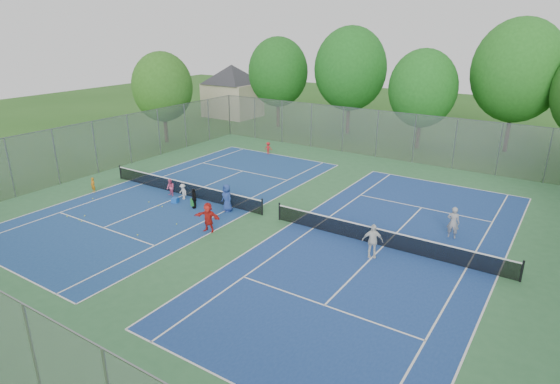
# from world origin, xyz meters

# --- Properties ---
(ground) EXTENTS (120.00, 120.00, 0.00)m
(ground) POSITION_xyz_m (0.00, 0.00, 0.00)
(ground) COLOR #27561B
(ground) RESTS_ON ground
(court_pad) EXTENTS (32.00, 32.00, 0.01)m
(court_pad) POSITION_xyz_m (0.00, 0.00, 0.01)
(court_pad) COLOR #326A3C
(court_pad) RESTS_ON ground
(court_left) EXTENTS (10.97, 23.77, 0.01)m
(court_left) POSITION_xyz_m (-7.00, 0.00, 0.02)
(court_left) COLOR navy
(court_left) RESTS_ON court_pad
(court_right) EXTENTS (10.97, 23.77, 0.01)m
(court_right) POSITION_xyz_m (7.00, 0.00, 0.02)
(court_right) COLOR navy
(court_right) RESTS_ON court_pad
(net_left) EXTENTS (12.87, 0.10, 0.91)m
(net_left) POSITION_xyz_m (-7.00, 0.00, 0.46)
(net_left) COLOR black
(net_left) RESTS_ON ground
(net_right) EXTENTS (12.87, 0.10, 0.91)m
(net_right) POSITION_xyz_m (7.00, 0.00, 0.46)
(net_right) COLOR black
(net_right) RESTS_ON ground
(fence_north) EXTENTS (32.00, 0.10, 4.00)m
(fence_north) POSITION_xyz_m (0.00, 16.00, 2.00)
(fence_north) COLOR gray
(fence_north) RESTS_ON ground
(fence_west) EXTENTS (0.10, 32.00, 4.00)m
(fence_west) POSITION_xyz_m (-16.00, 0.00, 2.00)
(fence_west) COLOR gray
(fence_west) RESTS_ON ground
(house) EXTENTS (11.03, 11.03, 7.30)m
(house) POSITION_xyz_m (-22.00, 24.00, 4.21)
(house) COLOR #B7A88C
(house) RESTS_ON ground
(tree_nw) EXTENTS (6.40, 6.40, 9.58)m
(tree_nw) POSITION_xyz_m (-14.00, 22.00, 5.89)
(tree_nw) COLOR #443326
(tree_nw) RESTS_ON ground
(tree_nl) EXTENTS (7.20, 7.20, 10.69)m
(tree_nl) POSITION_xyz_m (-6.00, 23.00, 6.54)
(tree_nl) COLOR #443326
(tree_nl) RESTS_ON ground
(tree_nc) EXTENTS (6.00, 6.00, 8.85)m
(tree_nc) POSITION_xyz_m (2.00, 21.00, 5.39)
(tree_nc) COLOR #443326
(tree_nc) RESTS_ON ground
(tree_nr) EXTENTS (7.60, 7.60, 11.42)m
(tree_nr) POSITION_xyz_m (9.00, 24.00, 7.04)
(tree_nr) COLOR #443326
(tree_nr) RESTS_ON ground
(tree_side_w) EXTENTS (5.60, 5.60, 8.47)m
(tree_side_w) POSITION_xyz_m (-19.00, 10.00, 5.24)
(tree_side_w) COLOR #443326
(tree_side_w) RESTS_ON ground
(ball_crate) EXTENTS (0.48, 0.48, 0.33)m
(ball_crate) POSITION_xyz_m (-6.47, -1.35, 0.17)
(ball_crate) COLOR blue
(ball_crate) RESTS_ON ground
(ball_hopper) EXTENTS (0.28, 0.28, 0.50)m
(ball_hopper) POSITION_xyz_m (-5.10, -1.14, 0.25)
(ball_hopper) COLOR #268E35
(ball_hopper) RESTS_ON ground
(student_a) EXTENTS (0.39, 0.26, 1.05)m
(student_a) POSITION_xyz_m (-12.50, -2.97, 0.53)
(student_a) COLOR #C06E12
(student_a) RESTS_ON ground
(student_b) EXTENTS (0.65, 0.55, 1.17)m
(student_b) POSITION_xyz_m (-7.61, -0.60, 0.58)
(student_b) COLOR #E25884
(student_b) RESTS_ON ground
(student_c) EXTENTS (0.73, 0.50, 1.05)m
(student_c) POSITION_xyz_m (-6.49, -0.60, 0.53)
(student_c) COLOR silver
(student_c) RESTS_ON ground
(student_d) EXTENTS (0.81, 0.63, 1.29)m
(student_d) POSITION_xyz_m (-4.80, -1.36, 0.64)
(student_d) COLOR black
(student_d) RESTS_ON ground
(student_e) EXTENTS (0.96, 0.77, 1.72)m
(student_e) POSITION_xyz_m (-2.80, -0.60, 0.86)
(student_e) COLOR navy
(student_e) RESTS_ON ground
(student_f) EXTENTS (1.62, 0.80, 1.68)m
(student_f) POSITION_xyz_m (-1.76, -3.48, 0.84)
(student_f) COLOR red
(student_f) RESTS_ON ground
(child_far_baseline) EXTENTS (0.78, 0.58, 1.07)m
(child_far_baseline) POSITION_xyz_m (-8.22, 11.68, 0.54)
(child_far_baseline) COLOR red
(child_far_baseline) RESTS_ON ground
(instructor) EXTENTS (0.67, 0.46, 1.76)m
(instructor) POSITION_xyz_m (9.65, 3.01, 0.88)
(instructor) COLOR gray
(instructor) RESTS_ON ground
(teen_court_b) EXTENTS (1.10, 0.85, 1.74)m
(teen_court_b) POSITION_xyz_m (6.93, -1.40, 0.87)
(teen_court_b) COLOR silver
(teen_court_b) RESTS_ON ground
(tennis_ball_0) EXTENTS (0.07, 0.07, 0.07)m
(tennis_ball_0) POSITION_xyz_m (-3.88, -3.83, 0.03)
(tennis_ball_0) COLOR #B4DA32
(tennis_ball_0) RESTS_ON ground
(tennis_ball_1) EXTENTS (0.07, 0.07, 0.07)m
(tennis_ball_1) POSITION_xyz_m (-10.12, -6.57, 0.03)
(tennis_ball_1) COLOR #BEE535
(tennis_ball_1) RESTS_ON ground
(tennis_ball_2) EXTENTS (0.07, 0.07, 0.07)m
(tennis_ball_2) POSITION_xyz_m (-11.43, -3.85, 0.03)
(tennis_ball_2) COLOR #A6C92E
(tennis_ball_2) RESTS_ON ground
(tennis_ball_3) EXTENTS (0.07, 0.07, 0.07)m
(tennis_ball_3) POSITION_xyz_m (-9.33, -5.94, 0.03)
(tennis_ball_3) COLOR #C6DA32
(tennis_ball_3) RESTS_ON ground
(tennis_ball_4) EXTENTS (0.07, 0.07, 0.07)m
(tennis_ball_4) POSITION_xyz_m (-6.60, -2.36, 0.03)
(tennis_ball_4) COLOR #C7D231
(tennis_ball_4) RESTS_ON ground
(tennis_ball_5) EXTENTS (0.07, 0.07, 0.07)m
(tennis_ball_5) POSITION_xyz_m (-4.60, -6.03, 0.03)
(tennis_ball_5) COLOR #D3E836
(tennis_ball_5) RESTS_ON ground
(tennis_ball_6) EXTENTS (0.07, 0.07, 0.07)m
(tennis_ball_6) POSITION_xyz_m (-7.89, -2.27, 0.03)
(tennis_ball_6) COLOR #BFCF30
(tennis_ball_6) RESTS_ON ground
(tennis_ball_7) EXTENTS (0.07, 0.07, 0.07)m
(tennis_ball_7) POSITION_xyz_m (-9.05, -6.48, 0.03)
(tennis_ball_7) COLOR #AAD030
(tennis_ball_7) RESTS_ON ground
(tennis_ball_8) EXTENTS (0.07, 0.07, 0.07)m
(tennis_ball_8) POSITION_xyz_m (-8.77, -6.54, 0.03)
(tennis_ball_8) COLOR #CDD932
(tennis_ball_8) RESTS_ON ground
(tennis_ball_9) EXTENTS (0.07, 0.07, 0.07)m
(tennis_ball_9) POSITION_xyz_m (-6.91, -2.38, 0.03)
(tennis_ball_9) COLOR yellow
(tennis_ball_9) RESTS_ON ground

